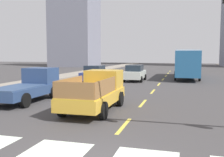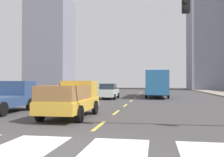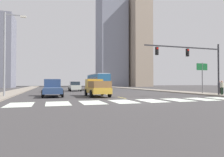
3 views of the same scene
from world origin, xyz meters
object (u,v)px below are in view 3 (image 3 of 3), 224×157
pickup_stakebed (96,88)px  direction_sign_green (202,71)px  pickup_dark (52,88)px  sedan_mid (54,87)px  pedestrian_waiting (222,86)px  city_bus (98,81)px  traffic_signal_gantry (196,59)px  pedestrian_walking (219,86)px  streetlight_left (6,50)px  sedan_near_right (75,86)px

pickup_stakebed → direction_sign_green: bearing=-4.0°
pickup_dark → sedan_mid: (0.43, 10.86, -0.06)m
pedestrian_waiting → city_bus: bearing=-15.1°
traffic_signal_gantry → direction_sign_green: (3.78, 3.42, -1.19)m
pickup_dark → pedestrian_walking: pickup_dark is taller
traffic_signal_gantry → pedestrian_waiting: traffic_signal_gantry is taller
traffic_signal_gantry → direction_sign_green: traffic_signal_gantry is taller
pickup_stakebed → direction_sign_green: size_ratio=1.24×
city_bus → direction_sign_green: direction_sign_green is taller
sedan_mid → streetlight_left: (-5.15, -11.05, 4.11)m
pickup_dark → sedan_near_right: bearing=70.5°
pickup_stakebed → sedan_near_right: size_ratio=1.18×
streetlight_left → pedestrian_walking: (25.00, -3.21, -3.85)m
direction_sign_green → traffic_signal_gantry: bearing=-137.9°
pickup_dark → sedan_mid: size_ratio=1.18×
pickup_stakebed → streetlight_left: bearing=170.4°
traffic_signal_gantry → direction_sign_green: bearing=42.1°
city_bus → sedan_mid: bearing=-141.7°
traffic_signal_gantry → streetlight_left: 20.62m
traffic_signal_gantry → pedestrian_walking: bearing=19.9°
streetlight_left → sedan_mid: bearing=65.0°
pickup_dark → traffic_signal_gantry: size_ratio=0.55×
pickup_stakebed → pickup_dark: same height
direction_sign_green → streetlight_left: size_ratio=0.47×
city_bus → streetlight_left: size_ratio=1.20×
direction_sign_green → pedestrian_waiting: (-0.13, -3.31, -1.92)m
city_bus → traffic_signal_gantry: bearing=-75.6°
pedestrian_waiting → pedestrian_walking: 2.18m
pickup_stakebed → streetlight_left: 10.37m
direction_sign_green → pickup_stakebed: bearing=178.4°
sedan_near_right → traffic_signal_gantry: 21.89m
pickup_dark → pedestrian_waiting: size_ratio=3.17×
pickup_stakebed → pedestrian_waiting: 14.64m
city_bus → pedestrian_walking: 23.92m
streetlight_left → pedestrian_walking: streetlight_left is taller
pickup_dark → pedestrian_waiting: (18.92, -5.10, 0.20)m
streetlight_left → pedestrian_walking: size_ratio=5.49×
pickup_stakebed → pedestrian_walking: size_ratio=3.17×
pickup_dark → pedestrian_walking: (20.29, -3.39, 0.20)m
pedestrian_walking → traffic_signal_gantry: bearing=-28.3°
traffic_signal_gantry → pedestrian_walking: (5.02, 1.81, -3.10)m
pickup_dark → pedestrian_walking: size_ratio=3.17×
pickup_stakebed → city_bus: bearing=74.0°
sedan_mid → pedestrian_walking: size_ratio=2.68×
pickup_stakebed → sedan_mid: pickup_stakebed is taller
direction_sign_green → pedestrian_walking: size_ratio=2.56×
pickup_stakebed → direction_sign_green: direction_sign_green is taller
pedestrian_waiting → pedestrian_walking: same height
city_bus → direction_sign_green: size_ratio=2.57×
sedan_near_right → traffic_signal_gantry: (11.22, -18.50, 3.36)m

